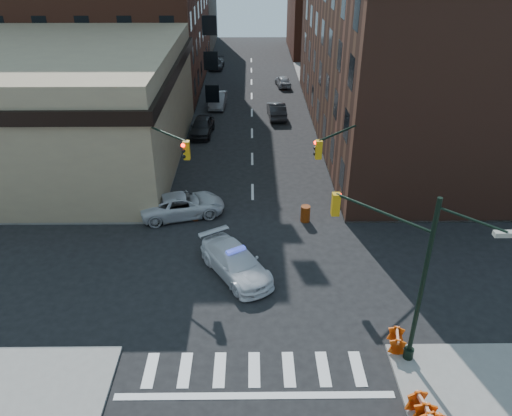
{
  "coord_description": "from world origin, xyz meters",
  "views": [
    {
      "loc": [
        -0.08,
        -22.26,
        16.67
      ],
      "look_at": [
        0.19,
        3.65,
        2.2
      ],
      "focal_mm": 35.0,
      "sensor_mm": 36.0,
      "label": 1
    }
  ],
  "objects_px": {
    "barricade_nw_a": "(139,199)",
    "police_car": "(236,262)",
    "parked_car_enear": "(277,110)",
    "barrel_road": "(305,214)",
    "barrel_bank": "(195,213)",
    "parked_car_wnear": "(202,126)",
    "pedestrian_a": "(111,195)",
    "pickup": "(182,205)",
    "barricade_se_a": "(396,341)",
    "pedestrian_b": "(72,199)",
    "parked_car_wfar": "(218,100)"
  },
  "relations": [
    {
      "from": "pedestrian_b",
      "to": "barricade_se_a",
      "type": "height_order",
      "value": "pedestrian_b"
    },
    {
      "from": "parked_car_enear",
      "to": "barricade_nw_a",
      "type": "relative_size",
      "value": 4.33
    },
    {
      "from": "parked_car_wnear",
      "to": "barricade_se_a",
      "type": "xyz_separation_m",
      "value": [
        11.02,
        -27.42,
        -0.25
      ]
    },
    {
      "from": "barricade_se_a",
      "to": "barrel_bank",
      "type": "bearing_deg",
      "value": 51.64
    },
    {
      "from": "parked_car_wfar",
      "to": "barricade_nw_a",
      "type": "distance_m",
      "value": 22.47
    },
    {
      "from": "parked_car_enear",
      "to": "pedestrian_a",
      "type": "relative_size",
      "value": 3.05
    },
    {
      "from": "pickup",
      "to": "parked_car_wnear",
      "type": "relative_size",
      "value": 1.17
    },
    {
      "from": "pickup",
      "to": "barrel_bank",
      "type": "distance_m",
      "value": 1.06
    },
    {
      "from": "barrel_road",
      "to": "barricade_se_a",
      "type": "relative_size",
      "value": 0.99
    },
    {
      "from": "parked_car_enear",
      "to": "pedestrian_a",
      "type": "height_order",
      "value": "pedestrian_a"
    },
    {
      "from": "pedestrian_a",
      "to": "barricade_se_a",
      "type": "distance_m",
      "value": 21.04
    },
    {
      "from": "parked_car_wnear",
      "to": "parked_car_enear",
      "type": "xyz_separation_m",
      "value": [
        7.12,
        4.78,
        -0.03
      ]
    },
    {
      "from": "parked_car_enear",
      "to": "barrel_bank",
      "type": "height_order",
      "value": "parked_car_enear"
    },
    {
      "from": "pickup",
      "to": "parked_car_wfar",
      "type": "distance_m",
      "value": 23.42
    },
    {
      "from": "barricade_nw_a",
      "to": "barricade_se_a",
      "type": "bearing_deg",
      "value": -51.85
    },
    {
      "from": "parked_car_enear",
      "to": "barricade_nw_a",
      "type": "distance_m",
      "value": 21.16
    },
    {
      "from": "barrel_road",
      "to": "barricade_nw_a",
      "type": "relative_size",
      "value": 1.0
    },
    {
      "from": "parked_car_wfar",
      "to": "pedestrian_a",
      "type": "xyz_separation_m",
      "value": [
        -6.0,
        -22.18,
        0.16
      ]
    },
    {
      "from": "parked_car_wnear",
      "to": "pedestrian_a",
      "type": "relative_size",
      "value": 3.07
    },
    {
      "from": "parked_car_enear",
      "to": "barricade_nw_a",
      "type": "height_order",
      "value": "parked_car_enear"
    },
    {
      "from": "parked_car_enear",
      "to": "parked_car_wnear",
      "type": "bearing_deg",
      "value": 30.46
    },
    {
      "from": "pickup",
      "to": "barricade_nw_a",
      "type": "height_order",
      "value": "pickup"
    },
    {
      "from": "pickup",
      "to": "barrel_bank",
      "type": "height_order",
      "value": "pickup"
    },
    {
      "from": "barricade_nw_a",
      "to": "police_car",
      "type": "bearing_deg",
      "value": -57.01
    },
    {
      "from": "police_car",
      "to": "pickup",
      "type": "distance_m",
      "value": 7.54
    },
    {
      "from": "police_car",
      "to": "barrel_road",
      "type": "bearing_deg",
      "value": 21.1
    },
    {
      "from": "parked_car_wnear",
      "to": "parked_car_enear",
      "type": "bearing_deg",
      "value": 37.84
    },
    {
      "from": "parked_car_wfar",
      "to": "parked_car_enear",
      "type": "xyz_separation_m",
      "value": [
        6.13,
        -3.59,
        0.02
      ]
    },
    {
      "from": "pickup",
      "to": "parked_car_enear",
      "type": "distance_m",
      "value": 21.07
    },
    {
      "from": "police_car",
      "to": "barrel_bank",
      "type": "relative_size",
      "value": 5.49
    },
    {
      "from": "barrel_road",
      "to": "pedestrian_a",
      "type": "bearing_deg",
      "value": 170.9
    },
    {
      "from": "parked_car_wnear",
      "to": "barricade_se_a",
      "type": "relative_size",
      "value": 4.34
    },
    {
      "from": "pedestrian_b",
      "to": "parked_car_wfar",
      "type": "bearing_deg",
      "value": 80.19
    },
    {
      "from": "police_car",
      "to": "pedestrian_b",
      "type": "bearing_deg",
      "value": 115.9
    },
    {
      "from": "police_car",
      "to": "parked_car_wnear",
      "type": "relative_size",
      "value": 1.14
    },
    {
      "from": "barrel_road",
      "to": "barricade_se_a",
      "type": "height_order",
      "value": "barrel_road"
    },
    {
      "from": "barrel_road",
      "to": "barrel_bank",
      "type": "xyz_separation_m",
      "value": [
        -7.22,
        0.32,
        -0.05
      ]
    },
    {
      "from": "parked_car_enear",
      "to": "barrel_road",
      "type": "xyz_separation_m",
      "value": [
        0.92,
        -20.68,
        -0.23
      ]
    },
    {
      "from": "parked_car_enear",
      "to": "parked_car_wfar",
      "type": "bearing_deg",
      "value": -33.74
    },
    {
      "from": "pedestrian_b",
      "to": "barricade_se_a",
      "type": "xyz_separation_m",
      "value": [
        18.47,
        -12.95,
        -0.41
      ]
    },
    {
      "from": "parked_car_wnear",
      "to": "barrel_bank",
      "type": "distance_m",
      "value": 15.61
    },
    {
      "from": "police_car",
      "to": "barrel_road",
      "type": "xyz_separation_m",
      "value": [
        4.38,
        5.71,
        -0.24
      ]
    },
    {
      "from": "pickup",
      "to": "barricade_se_a",
      "type": "relative_size",
      "value": 5.07
    },
    {
      "from": "parked_car_wnear",
      "to": "barricade_se_a",
      "type": "height_order",
      "value": "parked_car_wnear"
    },
    {
      "from": "barricade_se_a",
      "to": "parked_car_enear",
      "type": "bearing_deg",
      "value": 17.81
    },
    {
      "from": "pedestrian_a",
      "to": "pickup",
      "type": "bearing_deg",
      "value": 13.83
    },
    {
      "from": "pedestrian_b",
      "to": "barrel_bank",
      "type": "distance_m",
      "value": 8.36
    },
    {
      "from": "parked_car_wfar",
      "to": "pedestrian_a",
      "type": "height_order",
      "value": "pedestrian_a"
    },
    {
      "from": "parked_car_wnear",
      "to": "barrel_bank",
      "type": "height_order",
      "value": "parked_car_wnear"
    },
    {
      "from": "barrel_road",
      "to": "barrel_bank",
      "type": "bearing_deg",
      "value": 177.47
    }
  ]
}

